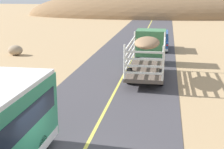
# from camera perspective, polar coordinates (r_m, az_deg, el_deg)

# --- Properties ---
(livestock_truck) EXTENTS (2.53, 9.70, 3.02)m
(livestock_truck) POSITION_cam_1_polar(r_m,az_deg,el_deg) (26.72, 6.49, 4.70)
(livestock_truck) COLOR #3F7F4C
(livestock_truck) RESTS_ON road_surface
(car_far) EXTENTS (1.90, 4.62, 1.93)m
(car_far) POSITION_cam_1_polar(r_m,az_deg,el_deg) (35.55, 8.22, 6.00)
(car_far) COLOR #264C8C
(car_far) RESTS_ON road_surface
(boulder_mid_field) EXTENTS (1.47, 1.18, 0.99)m
(boulder_mid_field) POSITION_cam_1_polar(r_m,az_deg,el_deg) (33.73, -16.38, 4.06)
(boulder_mid_field) COLOR gray
(boulder_mid_field) RESTS_ON ground
(distant_hill) EXTENTS (56.09, 19.48, 11.75)m
(distant_hill) POSITION_cam_1_polar(r_m,az_deg,el_deg) (78.00, 5.66, 9.98)
(distant_hill) COLOR olive
(distant_hill) RESTS_ON ground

